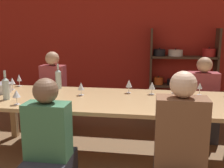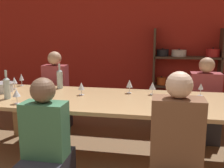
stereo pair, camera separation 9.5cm
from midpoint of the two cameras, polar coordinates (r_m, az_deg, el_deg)
name	(u,v)px [view 1 (the left image)]	position (r m, az deg, el deg)	size (l,w,h in m)	color
wall_back_red	(125,39)	(4.99, 2.29, 9.67)	(8.80, 0.06, 2.70)	red
shelf_unit	(182,81)	(4.86, 14.53, 0.73)	(1.17, 0.30, 1.55)	#4C3828
dining_table	(111,104)	(3.02, -1.20, -4.36)	(3.13, 1.09, 0.75)	tan
mixing_bowl	(1,88)	(3.58, -23.77, -0.72)	(0.27, 0.27, 0.12)	#B7BABC
wine_bottle_green	(6,88)	(3.19, -22.91, -0.80)	(0.07, 0.07, 0.33)	#B2C6C1
wine_bottle_dark	(58,79)	(3.58, -12.35, 1.18)	(0.08, 0.08, 0.33)	#B2C6C1
wine_glass_white_a	(181,104)	(2.50, 13.73, -4.28)	(0.07, 0.07, 0.14)	white
wine_glass_white_b	(12,81)	(3.68, -21.58, 0.57)	(0.07, 0.07, 0.16)	white
wine_glass_red_a	(200,86)	(3.30, 17.80, -0.49)	(0.06, 0.06, 0.15)	white
wine_glass_white_d	(81,87)	(3.16, -7.61, -0.58)	(0.08, 0.08, 0.16)	white
wine_glass_white_e	(19,78)	(3.89, -20.24, 1.23)	(0.07, 0.07, 0.17)	white
wine_glass_empty_b	(39,95)	(2.81, -16.47, -2.36)	(0.06, 0.06, 0.16)	white
wine_glass_red_c	(152,86)	(3.21, 7.86, -0.41)	(0.08, 0.08, 0.15)	white
wine_glass_empty_c	(129,84)	(3.25, 2.87, 0.09)	(0.08, 0.08, 0.17)	white
wine_glass_white_f	(16,94)	(2.93, -20.97, -2.06)	(0.08, 0.08, 0.16)	white
cell_phone	(177,94)	(3.28, 13.14, -2.15)	(0.13, 0.17, 0.01)	silver
person_near_a	(49,157)	(2.47, -14.66, -15.16)	(0.38, 0.48, 1.13)	#2D2D38
person_far_a	(54,101)	(4.11, -13.12, -3.71)	(0.36, 0.45, 1.21)	#2D2D38
person_near_b	(179,166)	(2.25, 13.13, -16.97)	(0.39, 0.49, 1.22)	#2D2D38
person_far_b	(201,109)	(3.91, 18.23, -5.19)	(0.41, 0.51, 1.16)	#2D2D38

